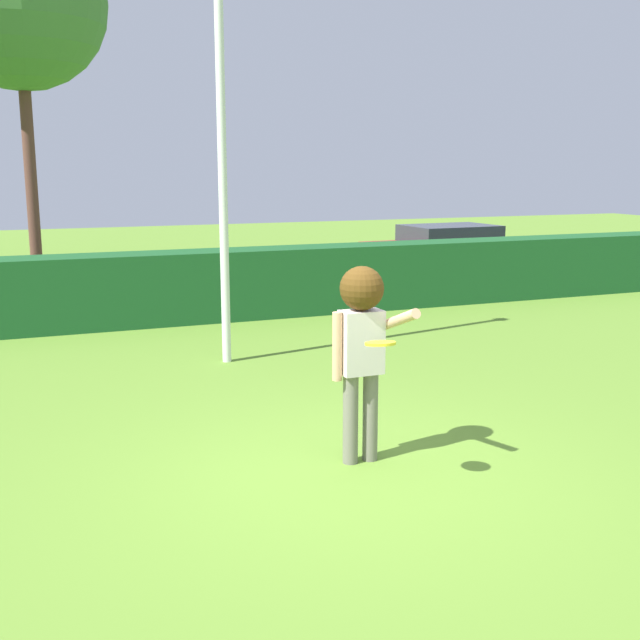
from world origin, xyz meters
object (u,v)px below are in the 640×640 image
object	(u,v)px
person	(362,333)
lamppost	(221,103)
frisbee	(380,343)
parked_car_red	(449,248)
willow_tree	(18,2)

from	to	relation	value
person	lamppost	bearing A→B (deg)	92.24
frisbee	parked_car_red	bearing A→B (deg)	56.61
frisbee	willow_tree	xyz separation A→B (m)	(-2.06, 15.95, 5.32)
lamppost	willow_tree	bearing A→B (deg)	100.61
lamppost	frisbee	bearing A→B (deg)	-90.19
parked_car_red	willow_tree	size ratio (longest dim) A/B	0.49
lamppost	willow_tree	world-z (taller)	willow_tree
parked_car_red	willow_tree	world-z (taller)	willow_tree
person	parked_car_red	xyz separation A→B (m)	(7.30, 10.60, -0.52)
lamppost	willow_tree	xyz separation A→B (m)	(-2.08, 11.09, 3.12)
willow_tree	parked_car_red	bearing A→B (deg)	-25.77
willow_tree	person	bearing A→B (deg)	-81.62
frisbee	lamppost	bearing A→B (deg)	89.81
person	parked_car_red	bearing A→B (deg)	55.46
parked_car_red	frisbee	bearing A→B (deg)	-123.39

